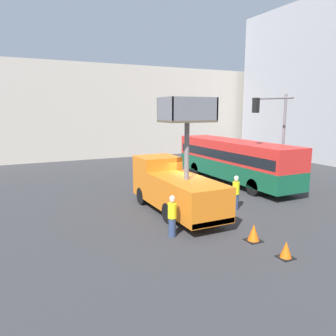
{
  "coord_description": "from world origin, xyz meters",
  "views": [
    {
      "loc": [
        -9.14,
        -15.26,
        5.42
      ],
      "look_at": [
        -1.48,
        0.41,
        2.29
      ],
      "focal_mm": 35.0,
      "sensor_mm": 36.0,
      "label": 1
    }
  ],
  "objects_px": {
    "traffic_cone_near_truck": "(286,250)",
    "traffic_cone_mid_road": "(254,233)",
    "road_worker_near_truck": "(172,216)",
    "utility_truck": "(174,185)",
    "city_bus": "(234,158)",
    "road_worker_directing": "(236,193)",
    "traffic_light_pole": "(274,127)"
  },
  "relations": [
    {
      "from": "traffic_light_pole",
      "to": "road_worker_near_truck",
      "type": "distance_m",
      "value": 11.04
    },
    {
      "from": "city_bus",
      "to": "road_worker_near_truck",
      "type": "height_order",
      "value": "city_bus"
    },
    {
      "from": "road_worker_near_truck",
      "to": "traffic_cone_mid_road",
      "type": "height_order",
      "value": "road_worker_near_truck"
    },
    {
      "from": "city_bus",
      "to": "traffic_cone_mid_road",
      "type": "bearing_deg",
      "value": 141.89
    },
    {
      "from": "utility_truck",
      "to": "road_worker_near_truck",
      "type": "distance_m",
      "value": 3.39
    },
    {
      "from": "utility_truck",
      "to": "road_worker_directing",
      "type": "xyz_separation_m",
      "value": [
        3.28,
        -0.96,
        -0.54
      ]
    },
    {
      "from": "utility_truck",
      "to": "road_worker_near_truck",
      "type": "bearing_deg",
      "value": -118.76
    },
    {
      "from": "road_worker_near_truck",
      "to": "traffic_cone_mid_road",
      "type": "bearing_deg",
      "value": -160.15
    },
    {
      "from": "traffic_light_pole",
      "to": "city_bus",
      "type": "bearing_deg",
      "value": 103.08
    },
    {
      "from": "utility_truck",
      "to": "traffic_light_pole",
      "type": "distance_m",
      "value": 8.58
    },
    {
      "from": "road_worker_near_truck",
      "to": "traffic_cone_near_truck",
      "type": "xyz_separation_m",
      "value": [
        2.84,
        -3.7,
        -0.61
      ]
    },
    {
      "from": "utility_truck",
      "to": "road_worker_directing",
      "type": "bearing_deg",
      "value": -16.41
    },
    {
      "from": "road_worker_near_truck",
      "to": "traffic_cone_mid_road",
      "type": "distance_m",
      "value": 3.47
    },
    {
      "from": "traffic_cone_near_truck",
      "to": "traffic_cone_mid_road",
      "type": "bearing_deg",
      "value": 90.17
    },
    {
      "from": "traffic_light_pole",
      "to": "road_worker_near_truck",
      "type": "bearing_deg",
      "value": -156.14
    },
    {
      "from": "utility_truck",
      "to": "road_worker_directing",
      "type": "height_order",
      "value": "utility_truck"
    },
    {
      "from": "road_worker_near_truck",
      "to": "traffic_cone_near_truck",
      "type": "bearing_deg",
      "value": -178.51
    },
    {
      "from": "city_bus",
      "to": "traffic_cone_near_truck",
      "type": "xyz_separation_m",
      "value": [
        -6.03,
        -11.1,
        -1.56
      ]
    },
    {
      "from": "traffic_cone_mid_road",
      "to": "traffic_light_pole",
      "type": "bearing_deg",
      "value": 42.33
    },
    {
      "from": "road_worker_near_truck",
      "to": "traffic_cone_mid_road",
      "type": "xyz_separation_m",
      "value": [
        2.84,
        -1.92,
        -0.57
      ]
    },
    {
      "from": "traffic_light_pole",
      "to": "utility_truck",
      "type": "bearing_deg",
      "value": -170.65
    },
    {
      "from": "traffic_light_pole",
      "to": "road_worker_near_truck",
      "type": "relative_size",
      "value": 3.51
    },
    {
      "from": "city_bus",
      "to": "traffic_cone_mid_road",
      "type": "xyz_separation_m",
      "value": [
        -6.04,
        -9.33,
        -1.52
      ]
    },
    {
      "from": "road_worker_directing",
      "to": "utility_truck",
      "type": "bearing_deg",
      "value": 68.49
    },
    {
      "from": "traffic_light_pole",
      "to": "traffic_cone_near_truck",
      "type": "relative_size",
      "value": 9.95
    },
    {
      "from": "traffic_cone_near_truck",
      "to": "traffic_cone_mid_road",
      "type": "height_order",
      "value": "traffic_cone_mid_road"
    },
    {
      "from": "utility_truck",
      "to": "city_bus",
      "type": "bearing_deg",
      "value": 31.63
    },
    {
      "from": "road_worker_near_truck",
      "to": "city_bus",
      "type": "bearing_deg",
      "value": -86.2
    },
    {
      "from": "road_worker_near_truck",
      "to": "utility_truck",
      "type": "bearing_deg",
      "value": -64.81
    },
    {
      "from": "traffic_cone_mid_road",
      "to": "road_worker_directing",
      "type": "bearing_deg",
      "value": 62.18
    },
    {
      "from": "utility_truck",
      "to": "city_bus",
      "type": "relative_size",
      "value": 0.61
    },
    {
      "from": "traffic_light_pole",
      "to": "road_worker_directing",
      "type": "distance_m",
      "value": 6.22
    }
  ]
}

